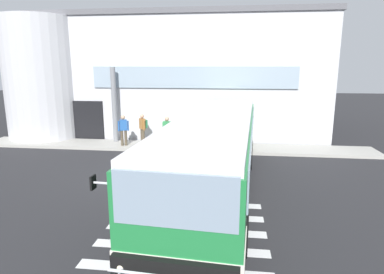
% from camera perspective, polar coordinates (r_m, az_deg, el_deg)
% --- Properties ---
extents(ground_plane, '(80.00, 90.00, 0.02)m').
position_cam_1_polar(ground_plane, '(13.38, -7.22, -7.00)').
color(ground_plane, '#232326').
rests_on(ground_plane, ground).
extents(bay_paint_stripes, '(4.40, 3.96, 0.01)m').
position_cam_1_polar(bay_paint_stripes, '(9.23, -1.22, -16.09)').
color(bay_paint_stripes, silver).
rests_on(bay_paint_stripes, ground).
extents(terminal_building, '(19.30, 13.80, 7.52)m').
position_cam_1_polar(terminal_building, '(24.10, -2.29, 10.79)').
color(terminal_building, '#B7B7BC').
rests_on(terminal_building, ground).
extents(boarding_curb, '(21.50, 2.00, 0.15)m').
position_cam_1_polar(boarding_curb, '(17.86, -3.51, -1.70)').
color(boarding_curb, '#9E9B93').
rests_on(boarding_curb, ground).
extents(entry_support_column, '(0.28, 0.28, 4.22)m').
position_cam_1_polar(entry_support_column, '(18.94, -13.53, 5.51)').
color(entry_support_column, slate).
rests_on(entry_support_column, boarding_curb).
extents(bus_main_foreground, '(3.85, 12.31, 2.70)m').
position_cam_1_polar(bus_main_foreground, '(11.56, 3.94, -3.06)').
color(bus_main_foreground, '#1E7238').
rests_on(bus_main_foreground, ground).
extents(passenger_near_column, '(0.55, 0.35, 1.68)m').
position_cam_1_polar(passenger_near_column, '(17.98, -11.98, 1.43)').
color(passenger_near_column, '#4C4233').
rests_on(passenger_near_column, boarding_curb).
extents(passenger_by_doorway, '(0.50, 0.52, 1.68)m').
position_cam_1_polar(passenger_by_doorway, '(18.20, -8.66, 1.80)').
color(passenger_by_doorway, '#4C4233').
rests_on(passenger_by_doorway, boarding_curb).
extents(passenger_at_curb_edge, '(0.53, 0.37, 1.68)m').
position_cam_1_polar(passenger_at_curb_edge, '(17.10, -4.42, 1.11)').
color(passenger_at_curb_edge, '#1E2338').
rests_on(passenger_at_curb_edge, boarding_curb).
extents(safety_bollard_yellow, '(0.18, 0.18, 0.90)m').
position_cam_1_polar(safety_bollard_yellow, '(16.79, -6.85, -1.36)').
color(safety_bollard_yellow, yellow).
rests_on(safety_bollard_yellow, ground).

